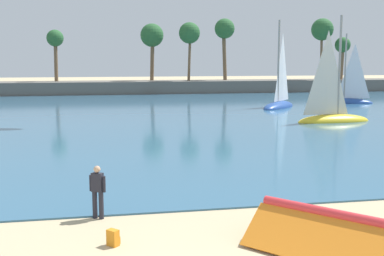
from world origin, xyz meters
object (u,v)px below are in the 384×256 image
(sailboat_near_shore, at_px, (333,112))
(sailboat_mid_bay, at_px, (279,99))
(folded_kite, at_px, (324,223))
(sailboat_toward_headland, at_px, (348,96))
(backpack_near_kite, at_px, (113,238))
(person_at_waterline, at_px, (98,190))

(sailboat_near_shore, distance_m, sailboat_mid_bay, 11.62)
(folded_kite, bearing_deg, sailboat_near_shore, 62.61)
(sailboat_mid_bay, bearing_deg, sailboat_toward_headland, 18.72)
(folded_kite, xyz_separation_m, sailboat_mid_bay, (12.25, 35.12, 0.18))
(sailboat_toward_headland, bearing_deg, backpack_near_kite, -125.98)
(person_at_waterline, bearing_deg, sailboat_mid_bay, 60.30)
(backpack_near_kite, bearing_deg, sailboat_near_shore, 51.75)
(sailboat_toward_headland, bearing_deg, folded_kite, -119.34)
(folded_kite, distance_m, sailboat_toward_headland, 43.88)
(folded_kite, distance_m, sailboat_mid_bay, 37.19)
(sailboat_near_shore, bearing_deg, sailboat_toward_headland, 57.69)
(person_at_waterline, xyz_separation_m, sailboat_mid_bay, (17.97, 31.50, 0.01))
(sailboat_near_shore, bearing_deg, folded_kite, -117.39)
(person_at_waterline, bearing_deg, sailboat_toward_headland, 51.84)
(person_at_waterline, xyz_separation_m, sailboat_toward_headland, (27.22, 34.64, -0.09))
(sailboat_mid_bay, height_order, sailboat_toward_headland, sailboat_mid_bay)
(folded_kite, bearing_deg, sailboat_toward_headland, 60.66)
(folded_kite, relative_size, person_at_waterline, 2.57)
(person_at_waterline, distance_m, backpack_near_kite, 2.44)
(folded_kite, height_order, sailboat_mid_bay, sailboat_mid_bay)
(person_at_waterline, distance_m, sailboat_near_shore, 26.75)
(sailboat_mid_bay, bearing_deg, folded_kite, -109.23)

